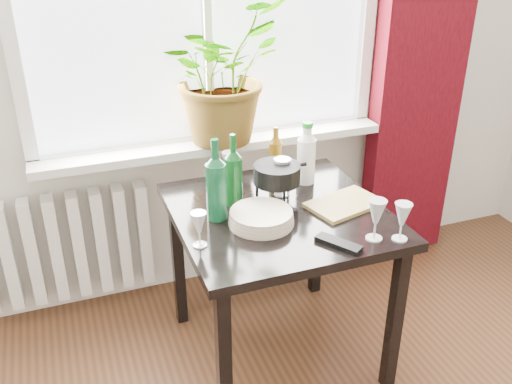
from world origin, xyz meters
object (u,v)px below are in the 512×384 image
object	(u,v)px
cutting_board	(344,204)
fondue_pot	(277,182)
table	(279,230)
radiator	(67,247)
wineglass_front_left	(199,229)
wine_bottle_right	(233,170)
wineglass_far_right	(402,221)
wine_bottle_left	(216,179)
wineglass_back_left	(229,168)
cleaning_bottle	(306,152)
bottle_amber	(276,152)
tv_remote	(338,244)
potted_plant	(222,71)
wineglass_front_right	(376,220)
wineglass_back_center	(282,177)
plate_stack	(261,218)

from	to	relation	value
cutting_board	fondue_pot	bearing A→B (deg)	145.91
table	fondue_pot	bearing A→B (deg)	74.97
radiator	wineglass_front_left	distance (m)	1.01
wine_bottle_right	wineglass_far_right	distance (m)	0.70
wine_bottle_left	wineglass_back_left	distance (m)	0.33
table	cleaning_bottle	xyz separation A→B (m)	(0.21, 0.21, 0.24)
table	bottle_amber	world-z (taller)	bottle_amber
table	tv_remote	world-z (taller)	tv_remote
potted_plant	wineglass_front_left	xyz separation A→B (m)	(-0.33, -0.74, -0.37)
wineglass_front_right	wineglass_back_left	distance (m)	0.74
wineglass_back_left	tv_remote	world-z (taller)	wineglass_back_left
potted_plant	cleaning_bottle	xyz separation A→B (m)	(0.27, -0.38, -0.29)
bottle_amber	wineglass_back_center	world-z (taller)	bottle_amber
radiator	wineglass_back_left	world-z (taller)	wineglass_back_left
wineglass_back_center	plate_stack	world-z (taller)	wineglass_back_center
cleaning_bottle	wineglass_front_left	world-z (taller)	cleaning_bottle
wine_bottle_right	wineglass_back_left	size ratio (longest dim) A/B	2.02
radiator	bottle_amber	size ratio (longest dim) A/B	3.30
plate_stack	fondue_pot	distance (m)	0.24
wineglass_front_right	wineglass_far_right	distance (m)	0.10
wineglass_back_left	tv_remote	size ratio (longest dim) A/B	0.87
radiator	wineglass_far_right	distance (m)	1.61
cleaning_bottle	plate_stack	bearing A→B (deg)	-138.30
wineglass_back_center	wineglass_front_left	bearing A→B (deg)	-147.72
table	wineglass_front_left	bearing A→B (deg)	-158.72
wine_bottle_right	fondue_pot	distance (m)	0.20
wineglass_back_center	cutting_board	distance (m)	0.29
bottle_amber	cleaning_bottle	world-z (taller)	cleaning_bottle
wineglass_back_left	table	bearing A→B (deg)	-70.26
wineglass_far_right	radiator	bearing A→B (deg)	140.00
bottle_amber	wineglass_front_left	xyz separation A→B (m)	(-0.49, -0.47, -0.05)
table	potted_plant	xyz separation A→B (m)	(-0.05, 0.60, 0.53)
cleaning_bottle	tv_remote	distance (m)	0.57
wineglass_front_right	cleaning_bottle	bearing A→B (deg)	93.71
wine_bottle_left	wineglass_front_left	xyz separation A→B (m)	(-0.12, -0.18, -0.10)
potted_plant	tv_remote	distance (m)	1.03
wineglass_far_right	wineglass_back_left	size ratio (longest dim) A/B	1.00
radiator	bottle_amber	distance (m)	1.12
radiator	wineglass_front_left	bearing A→B (deg)	-58.80
table	cleaning_bottle	size ratio (longest dim) A/B	2.94
radiator	wine_bottle_left	distance (m)	1.00
wineglass_back_center	fondue_pot	distance (m)	0.04
cutting_board	tv_remote	bearing A→B (deg)	-122.08
table	plate_stack	distance (m)	0.18
table	potted_plant	size ratio (longest dim) A/B	1.28
radiator	wine_bottle_left	world-z (taller)	wine_bottle_left
wineglass_front_left	cleaning_bottle	bearing A→B (deg)	31.34
wineglass_front_right	wine_bottle_right	bearing A→B (deg)	131.82
fondue_pot	tv_remote	xyz separation A→B (m)	(0.07, -0.44, -0.07)
wineglass_back_left	wineglass_front_left	world-z (taller)	wineglass_back_left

